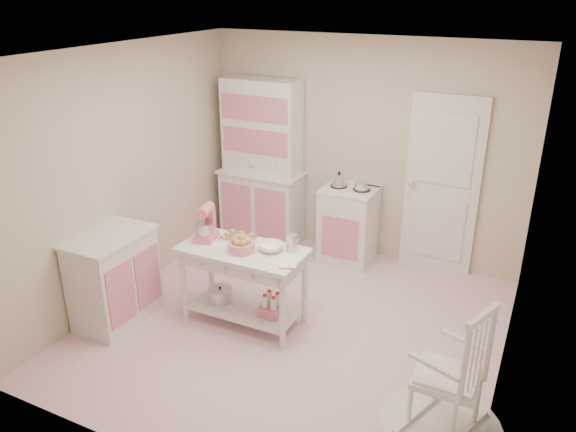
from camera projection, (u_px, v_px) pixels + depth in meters
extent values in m
plane|color=pink|center=(293.00, 327.00, 5.50)|extent=(3.80, 3.80, 0.00)
cube|color=white|center=(294.00, 53.00, 4.49)|extent=(3.80, 3.80, 0.04)
cube|color=beige|center=(363.00, 150.00, 6.57)|extent=(3.80, 0.04, 2.60)
cube|color=beige|center=(159.00, 306.00, 3.42)|extent=(3.80, 0.04, 2.60)
cube|color=beige|center=(127.00, 174.00, 5.76)|extent=(0.04, 3.80, 2.60)
cube|color=beige|center=(521.00, 244.00, 4.22)|extent=(0.04, 3.80, 2.60)
cube|color=white|center=(442.00, 186.00, 6.27)|extent=(0.82, 0.05, 2.04)
cube|color=white|center=(261.00, 163.00, 6.97)|extent=(1.06, 0.50, 2.08)
cube|color=white|center=(348.00, 224.00, 6.67)|extent=(0.62, 0.57, 0.92)
cube|color=white|center=(114.00, 278.00, 5.46)|extent=(0.54, 0.84, 0.92)
cylinder|color=white|center=(441.00, 424.00, 4.28)|extent=(0.92, 0.92, 0.01)
cube|color=white|center=(448.00, 366.00, 4.07)|extent=(0.70, 0.84, 1.10)
cube|color=white|center=(244.00, 286.00, 5.45)|extent=(1.20, 0.60, 0.80)
cube|color=#EA637E|center=(205.00, 224.00, 5.41)|extent=(0.25, 0.31, 0.34)
cube|color=silver|center=(239.00, 238.00, 5.50)|extent=(0.34, 0.24, 0.02)
cylinder|color=#CF778B|center=(242.00, 247.00, 5.22)|extent=(0.25, 0.25, 0.09)
imported|color=white|center=(271.00, 247.00, 5.24)|extent=(0.24, 0.24, 0.07)
cylinder|color=silver|center=(292.00, 243.00, 5.21)|extent=(0.10, 0.10, 0.17)
imported|color=white|center=(279.00, 263.00, 5.01)|extent=(0.22, 0.25, 0.02)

